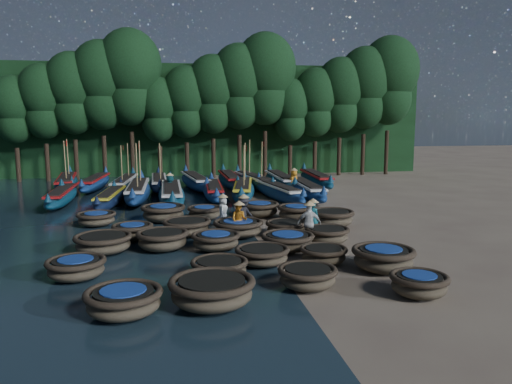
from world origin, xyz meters
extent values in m
plane|color=#7A6E59|center=(0.00, 0.00, 0.00)|extent=(120.00, 120.00, 0.00)
cube|color=black|center=(0.00, 23.50, 5.00)|extent=(40.00, 3.00, 10.00)
ellipsoid|color=brown|center=(-5.03, -10.30, 0.33)|extent=(1.99, 1.99, 0.67)
torus|color=#392D22|center=(-5.03, -10.30, 0.65)|extent=(2.14, 2.14, 0.20)
cylinder|color=black|center=(-5.03, -10.30, 0.69)|extent=(1.63, 1.63, 0.06)
cylinder|color=#1B3E95|center=(-5.03, -10.30, 0.73)|extent=(1.25, 1.25, 0.04)
ellipsoid|color=brown|center=(-2.62, -10.06, 0.38)|extent=(2.52, 2.52, 0.76)
torus|color=#392D22|center=(-2.62, -10.06, 0.73)|extent=(2.49, 2.49, 0.23)
cylinder|color=black|center=(-2.62, -10.06, 0.78)|extent=(1.90, 1.90, 0.07)
ellipsoid|color=brown|center=(0.47, -9.05, 0.31)|extent=(1.97, 1.97, 0.62)
torus|color=#392D22|center=(0.47, -9.05, 0.60)|extent=(1.90, 1.90, 0.19)
cylinder|color=black|center=(0.47, -9.05, 0.64)|extent=(1.44, 1.44, 0.06)
ellipsoid|color=brown|center=(3.58, -10.30, 0.31)|extent=(1.85, 1.85, 0.62)
torus|color=#392D22|center=(3.58, -10.30, 0.60)|extent=(1.78, 1.78, 0.19)
cylinder|color=black|center=(3.58, -10.30, 0.64)|extent=(1.34, 1.34, 0.06)
cylinder|color=#1B3E95|center=(3.58, -10.30, 0.67)|extent=(1.03, 1.03, 0.04)
ellipsoid|color=brown|center=(-6.86, -6.86, 0.31)|extent=(2.40, 2.40, 0.63)
torus|color=#392D22|center=(-6.86, -6.86, 0.61)|extent=(1.98, 1.98, 0.19)
cylinder|color=black|center=(-6.86, -6.86, 0.65)|extent=(1.50, 1.50, 0.06)
cylinder|color=#1B3E95|center=(-6.86, -6.86, 0.69)|extent=(1.16, 1.16, 0.04)
ellipsoid|color=brown|center=(-2.16, -7.57, 0.29)|extent=(1.95, 1.95, 0.57)
torus|color=#392D22|center=(-2.16, -7.57, 0.56)|extent=(1.94, 1.94, 0.17)
cylinder|color=black|center=(-2.16, -7.57, 0.59)|extent=(1.49, 1.49, 0.05)
ellipsoid|color=brown|center=(-0.47, -6.34, 0.30)|extent=(2.13, 2.13, 0.59)
torus|color=#392D22|center=(-0.47, -6.34, 0.58)|extent=(2.01, 2.01, 0.18)
cylinder|color=black|center=(-0.47, -6.34, 0.61)|extent=(1.54, 1.54, 0.05)
ellipsoid|color=brown|center=(1.77, -6.57, 0.28)|extent=(1.92, 1.92, 0.57)
torus|color=#392D22|center=(1.77, -6.57, 0.55)|extent=(1.76, 1.76, 0.17)
cylinder|color=black|center=(1.77, -6.57, 0.59)|extent=(1.33, 1.33, 0.05)
ellipsoid|color=brown|center=(3.56, -7.78, 0.37)|extent=(2.36, 2.36, 0.75)
torus|color=#392D22|center=(3.56, -7.78, 0.72)|extent=(2.22, 2.22, 0.23)
cylinder|color=black|center=(3.56, -7.78, 0.77)|extent=(1.67, 1.67, 0.07)
cylinder|color=#1B3E95|center=(3.56, -7.78, 0.81)|extent=(1.29, 1.29, 0.05)
ellipsoid|color=brown|center=(-6.37, -3.70, 0.34)|extent=(2.42, 2.42, 0.68)
torus|color=#392D22|center=(-6.37, -3.70, 0.66)|extent=(2.29, 2.29, 0.21)
cylinder|color=black|center=(-6.37, -3.70, 0.70)|extent=(1.75, 1.75, 0.06)
ellipsoid|color=brown|center=(-4.07, -3.65, 0.35)|extent=(2.28, 2.28, 0.71)
torus|color=#392D22|center=(-4.07, -3.65, 0.69)|extent=(2.13, 2.13, 0.22)
cylinder|color=black|center=(-4.07, -3.65, 0.73)|extent=(1.60, 1.60, 0.06)
ellipsoid|color=brown|center=(-1.95, -4.01, 0.31)|extent=(2.38, 2.38, 0.62)
torus|color=#392D22|center=(-1.95, -4.01, 0.61)|extent=(2.00, 2.00, 0.19)
cylinder|color=black|center=(-1.95, -4.01, 0.64)|extent=(1.52, 1.52, 0.06)
cylinder|color=#1B3E95|center=(-1.95, -4.01, 0.68)|extent=(1.17, 1.17, 0.04)
ellipsoid|color=brown|center=(0.89, -4.62, 0.32)|extent=(2.60, 2.60, 0.64)
torus|color=#392D22|center=(0.89, -4.62, 0.62)|extent=(2.16, 2.16, 0.19)
cylinder|color=black|center=(0.89, -4.62, 0.66)|extent=(1.65, 1.65, 0.06)
cylinder|color=#1B3E95|center=(0.89, -4.62, 0.69)|extent=(1.27, 1.27, 0.04)
ellipsoid|color=brown|center=(2.83, -3.74, 0.31)|extent=(1.94, 1.94, 0.62)
torus|color=#392D22|center=(2.83, -3.74, 0.60)|extent=(1.91, 1.91, 0.19)
cylinder|color=black|center=(2.83, -3.74, 0.64)|extent=(1.45, 1.45, 0.06)
ellipsoid|color=brown|center=(-5.38, -1.76, 0.32)|extent=(2.14, 2.14, 0.64)
torus|color=#392D22|center=(-5.38, -1.76, 0.62)|extent=(1.81, 1.81, 0.19)
cylinder|color=black|center=(-5.38, -1.76, 0.66)|extent=(1.35, 1.35, 0.06)
cylinder|color=#1B3E95|center=(-5.38, -1.76, 0.70)|extent=(1.04, 1.04, 0.04)
ellipsoid|color=brown|center=(-3.01, -1.44, 0.34)|extent=(2.39, 2.39, 0.69)
torus|color=#392D22|center=(-3.01, -1.44, 0.67)|extent=(2.18, 2.18, 0.21)
cylinder|color=black|center=(-3.01, -1.44, 0.71)|extent=(1.66, 1.66, 0.06)
ellipsoid|color=brown|center=(-0.74, -1.93, 0.34)|extent=(2.75, 2.75, 0.67)
torus|color=#392D22|center=(-0.74, -1.93, 0.65)|extent=(2.26, 2.26, 0.20)
cylinder|color=black|center=(-0.74, -1.93, 0.69)|extent=(1.72, 1.72, 0.06)
cylinder|color=#1B3E95|center=(-0.74, -1.93, 0.73)|extent=(1.33, 1.33, 0.04)
ellipsoid|color=brown|center=(1.40, -2.18, 0.31)|extent=(2.13, 2.13, 0.62)
torus|color=#392D22|center=(1.40, -2.18, 0.60)|extent=(1.87, 1.87, 0.19)
cylinder|color=black|center=(1.40, -2.18, 0.63)|extent=(1.41, 1.41, 0.06)
ellipsoid|color=brown|center=(4.05, -0.72, 0.37)|extent=(2.48, 2.48, 0.74)
torus|color=#392D22|center=(4.05, -0.72, 0.72)|extent=(2.18, 2.18, 0.22)
cylinder|color=black|center=(4.05, -0.72, 0.76)|extent=(1.64, 1.64, 0.07)
ellipsoid|color=brown|center=(-7.34, 1.50, 0.30)|extent=(2.25, 2.25, 0.59)
torus|color=#392D22|center=(-7.34, 1.50, 0.58)|extent=(1.92, 1.92, 0.18)
cylinder|color=black|center=(-7.34, 1.50, 0.61)|extent=(1.46, 1.46, 0.05)
cylinder|color=#1B3E95|center=(-7.34, 1.50, 0.65)|extent=(1.13, 1.13, 0.04)
ellipsoid|color=brown|center=(-4.09, 1.97, 0.38)|extent=(2.46, 2.46, 0.75)
torus|color=#392D22|center=(-4.09, 1.97, 0.73)|extent=(2.28, 2.28, 0.23)
cylinder|color=black|center=(-4.09, 1.97, 0.78)|extent=(1.72, 1.72, 0.07)
cylinder|color=#1B3E95|center=(-4.09, 1.97, 0.82)|extent=(1.32, 1.32, 0.05)
ellipsoid|color=brown|center=(-1.97, 2.08, 0.31)|extent=(2.10, 2.10, 0.62)
torus|color=#392D22|center=(-1.97, 2.08, 0.61)|extent=(1.82, 1.82, 0.19)
cylinder|color=black|center=(-1.97, 2.08, 0.64)|extent=(1.37, 1.37, 0.06)
cylinder|color=#1B3E95|center=(-1.97, 2.08, 0.68)|extent=(1.05, 1.05, 0.04)
ellipsoid|color=brown|center=(1.00, 2.34, 0.35)|extent=(2.11, 2.11, 0.70)
torus|color=#392D22|center=(1.00, 2.34, 0.68)|extent=(2.12, 2.12, 0.21)
cylinder|color=black|center=(1.00, 2.34, 0.72)|extent=(1.60, 1.60, 0.06)
cylinder|color=#1B3E95|center=(1.00, 2.34, 0.76)|extent=(1.23, 1.23, 0.04)
ellipsoid|color=brown|center=(2.73, 1.06, 0.35)|extent=(2.03, 2.03, 0.70)
torus|color=#392D22|center=(2.73, 1.06, 0.68)|extent=(2.02, 2.02, 0.21)
cylinder|color=black|center=(2.73, 1.06, 0.72)|extent=(1.52, 1.52, 0.06)
cylinder|color=#1B3E95|center=(2.73, 1.06, 0.77)|extent=(1.17, 1.17, 0.04)
ellipsoid|color=#0D364D|center=(-10.28, 8.14, 0.47)|extent=(1.45, 7.56, 0.94)
cone|color=#0D364D|center=(-10.33, 11.82, 1.08)|extent=(0.41, 0.41, 0.57)
cone|color=#0D364D|center=(-10.24, 4.47, 1.04)|extent=(0.41, 0.41, 0.47)
cube|color=maroon|center=(-10.28, 8.14, 0.87)|extent=(1.06, 5.85, 0.11)
cube|color=black|center=(-10.28, 8.14, 0.94)|extent=(0.80, 5.10, 0.09)
ellipsoid|color=#0E1534|center=(-7.28, 7.13, 0.45)|extent=(1.92, 7.22, 0.89)
cone|color=#0E1534|center=(-6.97, 10.59, 1.03)|extent=(0.39, 0.39, 0.54)
cone|color=#0E1534|center=(-7.59, 3.66, 0.98)|extent=(0.39, 0.39, 0.45)
cube|color=gold|center=(-7.28, 7.13, 0.82)|extent=(1.43, 5.59, 0.11)
cube|color=black|center=(-7.28, 7.13, 0.89)|extent=(1.12, 4.86, 0.09)
ellipsoid|color=navy|center=(-5.77, 8.82, 0.54)|extent=(1.62, 8.66, 1.08)
cone|color=navy|center=(-5.73, 13.04, 1.24)|extent=(0.48, 0.48, 0.65)
cone|color=navy|center=(-5.80, 4.61, 1.19)|extent=(0.48, 0.48, 0.54)
cube|color=silver|center=(-5.77, 8.82, 0.99)|extent=(1.19, 6.71, 0.13)
cube|color=black|center=(-5.77, 8.82, 1.08)|extent=(0.89, 5.84, 0.11)
cylinder|color=#997F4C|center=(-5.65, 10.12, 2.27)|extent=(0.08, 0.26, 3.02)
cylinder|color=#997F4C|center=(-5.67, 7.20, 2.27)|extent=(0.08, 0.26, 3.02)
plane|color=red|center=(-5.51, 7.20, 3.59)|extent=(0.00, 0.38, 0.38)
ellipsoid|color=#0D364D|center=(-3.64, 7.13, 0.55)|extent=(1.66, 8.85, 1.11)
cone|color=#0D364D|center=(-3.67, 11.44, 1.27)|extent=(0.49, 0.49, 0.66)
cone|color=#0D364D|center=(-3.60, 2.82, 1.22)|extent=(0.49, 0.49, 0.55)
cube|color=silver|center=(-3.64, 7.13, 1.02)|extent=(1.22, 6.86, 0.13)
cube|color=black|center=(-3.64, 7.13, 1.11)|extent=(0.91, 5.97, 0.11)
ellipsoid|color=navy|center=(-0.88, 8.82, 0.47)|extent=(1.67, 7.61, 0.94)
cone|color=navy|center=(-0.73, 12.50, 1.09)|extent=(0.42, 0.42, 0.57)
cone|color=navy|center=(-1.04, 5.14, 1.04)|extent=(0.42, 0.42, 0.47)
cube|color=maroon|center=(-0.88, 8.82, 0.87)|extent=(1.23, 5.89, 0.11)
cube|color=black|center=(-0.88, 8.82, 0.94)|extent=(0.95, 5.13, 0.09)
ellipsoid|color=#0D364D|center=(1.02, 8.56, 0.51)|extent=(2.86, 8.37, 1.03)
cone|color=#0D364D|center=(1.71, 12.51, 1.18)|extent=(0.45, 0.45, 0.62)
cone|color=#0D364D|center=(0.34, 4.60, 1.13)|extent=(0.45, 0.45, 0.51)
cube|color=gold|center=(1.02, 8.56, 0.95)|extent=(2.15, 6.47, 0.12)
cube|color=black|center=(1.02, 8.56, 1.03)|extent=(1.74, 5.61, 0.10)
cylinder|color=#997F4C|center=(1.33, 9.76, 2.16)|extent=(0.07, 0.24, 2.88)
cylinder|color=#997F4C|center=(0.86, 7.02, 2.16)|extent=(0.07, 0.24, 2.88)
plane|color=red|center=(1.01, 6.99, 3.42)|extent=(0.00, 0.36, 0.36)
ellipsoid|color=navy|center=(3.19, 7.53, 0.49)|extent=(2.67, 8.03, 0.99)
cone|color=navy|center=(2.57, 11.33, 1.14)|extent=(0.43, 0.43, 0.59)
cone|color=navy|center=(3.81, 3.72, 1.09)|extent=(0.43, 0.43, 0.49)
cube|color=silver|center=(3.19, 7.53, 0.91)|extent=(2.01, 6.21, 0.12)
cube|color=black|center=(3.19, 7.53, 0.99)|extent=(1.62, 5.39, 0.10)
ellipsoid|color=navy|center=(5.13, 7.93, 0.52)|extent=(1.65, 8.40, 1.05)
cone|color=navy|center=(5.20, 12.01, 1.20)|extent=(0.46, 0.46, 0.63)
cone|color=navy|center=(5.06, 3.85, 1.15)|extent=(0.46, 0.46, 0.52)
cube|color=silver|center=(5.13, 7.93, 0.96)|extent=(1.21, 6.51, 0.13)
cube|color=black|center=(5.13, 7.93, 1.05)|extent=(0.91, 5.66, 0.10)
ellipsoid|color=#0D364D|center=(-11.09, 13.90, 0.53)|extent=(2.55, 8.62, 1.06)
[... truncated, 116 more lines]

